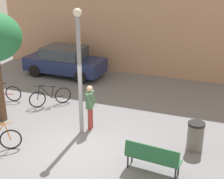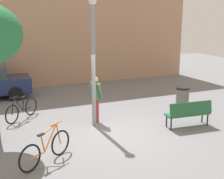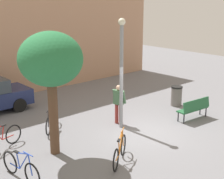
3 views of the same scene
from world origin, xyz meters
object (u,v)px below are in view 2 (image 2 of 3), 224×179
Objects in this scene: bicycle_orange at (46,149)px; trash_bin at (182,99)px; park_bench at (189,112)px; bicycle_black at (22,109)px; person_by_lamppost at (95,96)px; lamppost at (93,54)px.

trash_bin reaches higher than bicycle_orange.
park_bench is 6.06m from bicycle_black.
bicycle_black is at bearing 149.02° from park_bench.
person_by_lamppost is 1.02× the size of park_bench.
bicycle_black reaches higher than park_bench.
park_bench is at bearing -30.98° from bicycle_black.
park_bench is 1.69× the size of trash_bin.
person_by_lamppost is (0.19, 0.35, -1.54)m from lamppost.
bicycle_orange is 6.48m from trash_bin.
lamppost reaches higher than bicycle_orange.
lamppost is 3.31× the size of bicycle_black.
lamppost is 3.50m from bicycle_black.
person_by_lamppost reaches higher than park_bench.
person_by_lamppost reaches higher than bicycle_orange.
person_by_lamppost is 1.27× the size of bicycle_black.
bicycle_black is at bearing 143.76° from lamppost.
person_by_lamppost is at bearing 178.20° from trash_bin.
lamppost is at bearing -176.54° from trash_bin.
lamppost reaches higher than person_by_lamppost.
bicycle_orange is at bearing -158.38° from trash_bin.
lamppost reaches higher than park_bench.
park_bench is 1.24× the size of bicycle_black.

